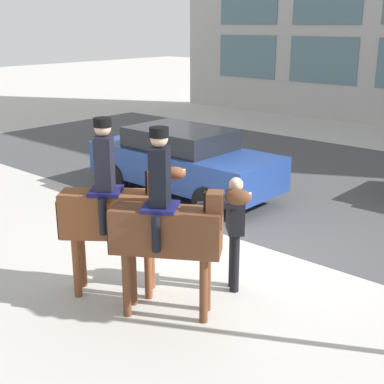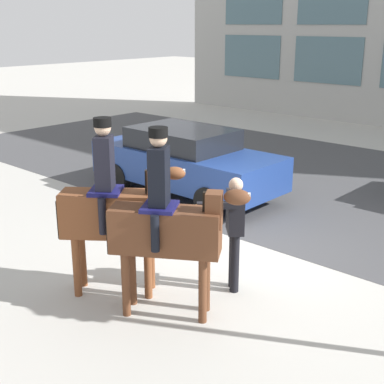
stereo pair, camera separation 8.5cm
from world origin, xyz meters
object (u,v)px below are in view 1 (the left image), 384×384
at_px(mounted_horse_companion, 169,225).
at_px(street_car_near_lane, 183,160).
at_px(pedestrian_bystander, 234,225).
at_px(mounted_horse_lead, 114,208).

bearing_deg(mounted_horse_companion, street_car_near_lane, 97.93).
relative_size(pedestrian_bystander, street_car_near_lane, 0.38).
bearing_deg(pedestrian_bystander, street_car_near_lane, -83.53).
distance_m(mounted_horse_lead, mounted_horse_companion, 0.98).
height_order(mounted_horse_lead, mounted_horse_companion, mounted_horse_lead).
height_order(mounted_horse_companion, street_car_near_lane, mounted_horse_companion).
distance_m(mounted_horse_companion, pedestrian_bystander, 1.16).
bearing_deg(mounted_horse_lead, street_car_near_lane, 82.13).
distance_m(mounted_horse_companion, street_car_near_lane, 5.27).
relative_size(mounted_horse_lead, street_car_near_lane, 0.57).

